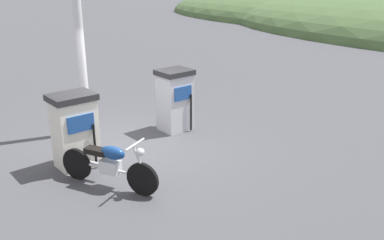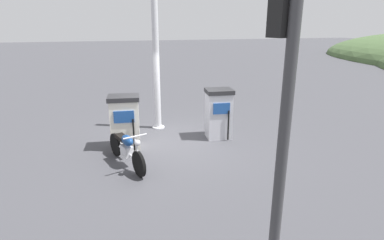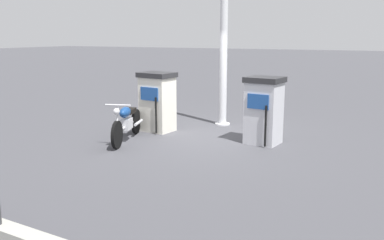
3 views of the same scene
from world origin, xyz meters
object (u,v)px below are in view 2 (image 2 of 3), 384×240
object	(u,v)px
fuel_pump_far	(219,113)
motorcycle_near_pump	(127,148)
roadside_traffic_light	(282,92)
fuel_pump_near	(125,122)
canopy_support_pole	(156,70)

from	to	relation	value
fuel_pump_far	motorcycle_near_pump	xyz separation A→B (m)	(1.19, -2.83, -0.30)
motorcycle_near_pump	roadside_traffic_light	distance (m)	5.06
fuel_pump_near	motorcycle_near_pump	world-z (taller)	fuel_pump_near
fuel_pump_far	canopy_support_pole	size ratio (longest dim) A/B	0.37
motorcycle_near_pump	roadside_traffic_light	world-z (taller)	roadside_traffic_light
motorcycle_near_pump	canopy_support_pole	world-z (taller)	canopy_support_pole
fuel_pump_far	motorcycle_near_pump	bearing A→B (deg)	-67.24
fuel_pump_near	canopy_support_pole	world-z (taller)	canopy_support_pole
fuel_pump_far	canopy_support_pole	world-z (taller)	canopy_support_pole
fuel_pump_far	roadside_traffic_light	xyz separation A→B (m)	(5.58, -1.61, 1.89)
motorcycle_near_pump	roadside_traffic_light	bearing A→B (deg)	15.59
roadside_traffic_light	canopy_support_pole	size ratio (longest dim) A/B	0.97
roadside_traffic_light	motorcycle_near_pump	bearing A→B (deg)	-164.41
fuel_pump_near	motorcycle_near_pump	size ratio (longest dim) A/B	0.76
fuel_pump_near	roadside_traffic_light	bearing A→B (deg)	11.48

